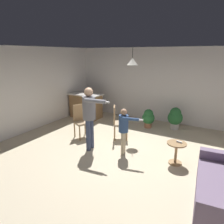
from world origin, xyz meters
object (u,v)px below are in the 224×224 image
object	(u,v)px
side_table_by_couch	(176,151)
spare_remote_on_table	(179,142)
person_child	(124,127)
potted_plant_by_wall	(175,117)
dining_chair_by_counter	(81,120)
potted_plant_corner	(148,118)
person_adult	(90,112)
kitchen_counter	(86,106)
dining_chair_near_wall	(118,121)

from	to	relation	value
side_table_by_couch	spare_remote_on_table	size ratio (longest dim) A/B	4.00
person_child	potted_plant_by_wall	bearing A→B (deg)	151.51
dining_chair_by_counter	potted_plant_corner	xyz separation A→B (m)	(1.49, 1.79, -0.19)
potted_plant_by_wall	person_adult	bearing A→B (deg)	-120.61
kitchen_counter	potted_plant_by_wall	world-z (taller)	kitchen_counter
side_table_by_couch	person_child	world-z (taller)	person_child
kitchen_counter	person_child	size ratio (longest dim) A/B	1.05
kitchen_counter	potted_plant_corner	distance (m)	2.59
dining_chair_near_wall	potted_plant_corner	xyz separation A→B (m)	(0.45, 1.35, -0.19)
person_adult	potted_plant_by_wall	world-z (taller)	person_adult
potted_plant_corner	dining_chair_by_counter	bearing A→B (deg)	-129.83
dining_chair_near_wall	potted_plant_corner	bearing A→B (deg)	133.13
dining_chair_near_wall	kitchen_counter	bearing A→B (deg)	-148.52
side_table_by_couch	person_child	size ratio (longest dim) A/B	0.43
person_child	dining_chair_by_counter	size ratio (longest dim) A/B	1.20
person_adult	side_table_by_couch	bearing A→B (deg)	93.56
side_table_by_couch	potted_plant_by_wall	xyz separation A→B (m)	(-0.58, 2.28, 0.09)
side_table_by_couch	dining_chair_near_wall	world-z (taller)	dining_chair_near_wall
person_adult	spare_remote_on_table	xyz separation A→B (m)	(2.20, 0.42, -0.50)
dining_chair_by_counter	spare_remote_on_table	xyz separation A→B (m)	(2.94, -0.13, -0.01)
potted_plant_corner	spare_remote_on_table	world-z (taller)	potted_plant_corner
person_adult	potted_plant_by_wall	distance (m)	3.15
person_child	dining_chair_by_counter	xyz separation A→B (m)	(-1.64, 0.36, -0.20)
potted_plant_by_wall	spare_remote_on_table	size ratio (longest dim) A/B	5.79
side_table_by_couch	dining_chair_by_counter	distance (m)	2.92
potted_plant_by_wall	side_table_by_couch	bearing A→B (deg)	-75.76
person_child	dining_chair_near_wall	world-z (taller)	person_child
kitchen_counter	dining_chair_by_counter	size ratio (longest dim) A/B	1.26
person_child	dining_chair_near_wall	size ratio (longest dim) A/B	1.20
side_table_by_couch	person_adult	world-z (taller)	person_adult
side_table_by_couch	spare_remote_on_table	distance (m)	0.22
side_table_by_couch	potted_plant_corner	distance (m)	2.42
potted_plant_corner	potted_plant_by_wall	world-z (taller)	potted_plant_by_wall
person_adult	spare_remote_on_table	world-z (taller)	person_adult
side_table_by_couch	potted_plant_by_wall	distance (m)	2.35
person_adult	person_child	distance (m)	0.96
dining_chair_near_wall	potted_plant_by_wall	xyz separation A→B (m)	(1.28, 1.66, -0.13)
person_child	person_adult	bearing A→B (deg)	-90.76
person_adult	potted_plant_corner	distance (m)	2.55
person_adult	potted_plant_by_wall	size ratio (longest dim) A/B	2.21
person_child	potted_plant_by_wall	size ratio (longest dim) A/B	1.59
person_child	dining_chair_near_wall	xyz separation A→B (m)	(-0.60, 0.81, -0.20)
dining_chair_by_counter	person_child	bearing A→B (deg)	102.73
kitchen_counter	person_adult	distance (m)	2.95
dining_chair_near_wall	potted_plant_by_wall	size ratio (longest dim) A/B	1.33
dining_chair_by_counter	spare_remote_on_table	bearing A→B (deg)	112.62
side_table_by_couch	person_adult	size ratio (longest dim) A/B	0.31
dining_chair_near_wall	spare_remote_on_table	bearing A→B (deg)	44.68
dining_chair_near_wall	spare_remote_on_table	distance (m)	1.99
potted_plant_by_wall	spare_remote_on_table	distance (m)	2.32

